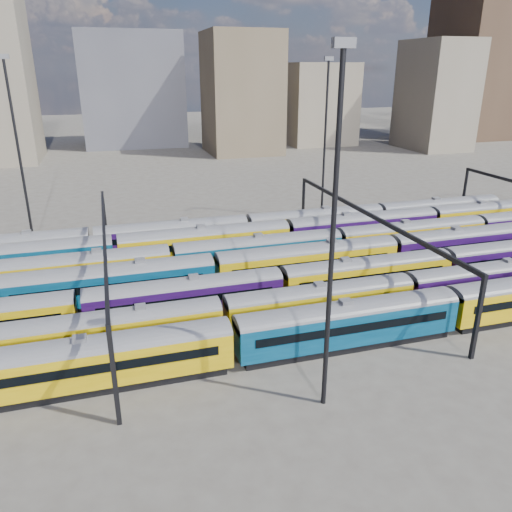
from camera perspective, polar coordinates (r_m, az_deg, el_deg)
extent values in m
plane|color=#47423C|center=(59.30, 3.49, -3.15)|extent=(500.00, 500.00, 0.00)
cube|color=black|center=(42.92, -17.08, -13.64)|extent=(19.82, 2.57, 0.73)
cube|color=#A98506|center=(41.92, -17.35, -11.51)|extent=(20.86, 3.02, 3.02)
cylinder|color=#4C4C51|center=(41.16, -17.57, -9.72)|extent=(20.86, 3.02, 3.02)
cube|color=black|center=(40.43, -17.39, -12.20)|extent=(18.36, 0.06, 0.78)
cube|color=black|center=(43.06, -17.41, -10.04)|extent=(18.36, 0.06, 0.78)
cube|color=slate|center=(40.77, -17.69, -8.74)|extent=(1.04, 0.94, 0.37)
cube|color=black|center=(47.06, 10.32, -9.72)|extent=(19.82, 2.57, 0.73)
cube|color=#042E48|center=(46.15, 10.46, -7.71)|extent=(20.86, 3.02, 3.02)
cylinder|color=#4C4C51|center=(45.46, 10.59, -6.03)|extent=(20.86, 3.02, 3.02)
cube|color=black|center=(44.80, 11.38, -8.17)|extent=(18.36, 0.06, 0.78)
cube|color=black|center=(47.19, 9.66, -6.49)|extent=(18.36, 0.06, 0.78)
cube|color=slate|center=(45.11, 10.65, -5.11)|extent=(1.04, 0.94, 0.37)
cube|color=black|center=(47.16, -15.73, -10.19)|extent=(18.19, 2.36, 0.67)
cube|color=#A98506|center=(46.32, -15.93, -8.35)|extent=(19.15, 2.78, 2.78)
cylinder|color=#4C4C51|center=(45.68, -16.10, -6.83)|extent=(19.15, 2.78, 2.78)
cube|color=black|center=(44.92, -15.92, -8.83)|extent=(16.85, 0.06, 0.72)
cube|color=black|center=(47.41, -16.02, -7.20)|extent=(16.85, 0.06, 0.72)
cube|color=slate|center=(45.35, -16.19, -6.00)|extent=(0.96, 0.86, 0.34)
cube|color=black|center=(50.78, 7.22, -7.17)|extent=(18.19, 2.36, 0.67)
cube|color=#A98506|center=(50.00, 7.31, -5.43)|extent=(19.15, 2.78, 2.78)
cylinder|color=#4C4C51|center=(49.41, 7.38, -3.98)|extent=(19.15, 2.78, 2.78)
cube|color=black|center=(48.71, 7.99, -5.76)|extent=(16.85, 0.06, 0.72)
cube|color=black|center=(51.02, 6.70, -4.43)|extent=(16.85, 0.06, 0.72)
cube|color=slate|center=(49.11, 7.42, -3.20)|extent=(0.96, 0.86, 0.34)
cube|color=black|center=(60.94, 24.55, -4.08)|extent=(18.19, 2.36, 0.67)
cube|color=#1A0633|center=(60.29, 24.79, -2.59)|extent=(19.15, 2.78, 2.78)
cylinder|color=#4C4C51|center=(59.80, 24.98, -1.37)|extent=(19.15, 2.78, 2.78)
cube|color=black|center=(59.22, 25.70, -2.80)|extent=(16.85, 0.06, 0.72)
cube|color=black|center=(61.13, 23.99, -1.82)|extent=(16.85, 0.06, 0.72)
cube|color=slate|center=(59.55, 25.09, -0.71)|extent=(0.96, 0.86, 0.34)
cube|color=black|center=(51.92, -7.92, -6.54)|extent=(18.86, 2.45, 0.69)
cube|color=#1A0633|center=(51.13, -8.02, -4.75)|extent=(19.86, 2.88, 2.88)
cylinder|color=#4C4C51|center=(50.54, -8.10, -3.28)|extent=(19.86, 2.88, 2.88)
cube|color=black|center=(49.68, -7.77, -5.09)|extent=(17.47, 0.06, 0.74)
cube|color=black|center=(52.30, -8.30, -3.75)|extent=(17.47, 0.06, 0.74)
cube|color=slate|center=(50.23, -8.15, -2.48)|extent=(0.99, 0.89, 0.35)
cube|color=black|center=(58.07, 12.44, -3.79)|extent=(18.86, 2.45, 0.69)
cube|color=#A98506|center=(57.37, 12.58, -2.16)|extent=(19.86, 2.88, 2.88)
cylinder|color=#4C4C51|center=(56.84, 12.69, -0.82)|extent=(19.86, 2.88, 2.88)
cube|color=black|center=(56.08, 13.31, -2.39)|extent=(17.47, 0.06, 0.74)
cube|color=black|center=(58.42, 11.92, -1.32)|extent=(17.47, 0.06, 0.74)
cube|color=slate|center=(56.57, 12.75, -0.10)|extent=(0.99, 0.89, 0.35)
cube|color=black|center=(70.19, 26.81, 0.59)|extent=(17.47, 0.06, 0.74)
cube|color=black|center=(56.02, -16.05, -5.03)|extent=(20.79, 2.70, 0.77)
cube|color=#042E48|center=(55.22, -16.25, -3.19)|extent=(21.88, 3.17, 3.17)
cylinder|color=#4C4C51|center=(54.62, -16.41, -1.67)|extent=(21.88, 3.17, 3.17)
cube|color=black|center=(53.59, -16.24, -3.49)|extent=(19.26, 0.06, 0.82)
cube|color=black|center=(56.56, -16.33, -2.20)|extent=(19.26, 0.06, 0.82)
cube|color=slate|center=(54.32, -16.50, -0.84)|extent=(1.09, 0.98, 0.38)
cube|color=black|center=(60.04, 5.85, -2.52)|extent=(20.79, 2.70, 0.77)
cube|color=#A98506|center=(59.30, 5.91, -0.77)|extent=(21.88, 3.17, 3.17)
cylinder|color=#4C4C51|center=(58.74, 5.97, 0.67)|extent=(21.88, 3.17, 3.17)
cube|color=black|center=(57.78, 6.53, -0.97)|extent=(19.26, 0.06, 0.82)
cube|color=black|center=(60.54, 5.35, 0.10)|extent=(19.26, 0.06, 0.82)
cube|color=slate|center=(58.46, 6.00, 1.45)|extent=(1.09, 0.98, 0.38)
cube|color=black|center=(71.29, 22.82, -0.29)|extent=(20.79, 2.70, 0.77)
cube|color=#1A0633|center=(70.66, 23.03, 1.20)|extent=(21.88, 3.17, 3.17)
cylinder|color=#4C4C51|center=(70.20, 23.21, 2.42)|extent=(21.88, 3.17, 3.17)
cube|color=black|center=(69.40, 23.89, 1.07)|extent=(19.26, 0.06, 0.82)
cube|color=black|center=(71.71, 22.29, 1.90)|extent=(19.26, 0.06, 0.82)
cube|color=slate|center=(69.96, 23.31, 3.08)|extent=(1.09, 0.98, 0.38)
cube|color=black|center=(60.77, -19.72, -3.41)|extent=(20.07, 2.60, 0.74)
cube|color=#A98506|center=(60.06, -19.94, -1.76)|extent=(21.13, 3.06, 3.06)
cylinder|color=#4C4C51|center=(59.52, -20.12, -0.39)|extent=(21.13, 3.06, 3.06)
cube|color=black|center=(58.48, -20.04, -1.98)|extent=(18.59, 0.06, 0.79)
cube|color=black|center=(61.37, -19.93, -0.91)|extent=(18.59, 0.06, 0.79)
cube|color=slate|center=(59.25, -20.21, 0.35)|extent=(1.06, 0.95, 0.37)
cube|color=black|center=(62.96, 0.31, -1.29)|extent=(20.07, 2.60, 0.74)
cube|color=#042E48|center=(62.27, 0.31, 0.33)|extent=(21.13, 3.06, 3.06)
cylinder|color=#4C4C51|center=(61.76, 0.32, 1.67)|extent=(21.13, 3.06, 3.06)
cube|color=black|center=(60.75, 0.74, 0.17)|extent=(18.59, 0.06, 0.79)
cube|color=black|center=(63.54, -0.09, 1.11)|extent=(18.59, 0.06, 0.79)
cube|color=slate|center=(61.50, 0.32, 2.38)|extent=(1.06, 0.95, 0.37)
cube|color=black|center=(71.96, 17.10, 0.62)|extent=(20.07, 2.60, 0.74)
cube|color=#A98506|center=(71.36, 17.26, 2.06)|extent=(21.13, 3.06, 3.06)
cylinder|color=#4C4C51|center=(70.91, 17.38, 3.23)|extent=(21.13, 3.06, 3.06)
cube|color=black|center=(70.04, 17.97, 1.95)|extent=(18.59, 0.06, 0.79)
cube|color=black|center=(72.48, 16.62, 2.71)|extent=(18.59, 0.06, 0.79)
cube|color=slate|center=(70.69, 17.45, 3.86)|extent=(1.06, 0.95, 0.37)
cube|color=black|center=(66.22, -25.44, -2.25)|extent=(21.06, 2.73, 0.78)
cube|color=#042E48|center=(65.53, -25.70, -0.64)|extent=(22.17, 3.22, 3.22)
cylinder|color=#4C4C51|center=(65.02, -25.92, 0.68)|extent=(22.17, 3.22, 3.22)
cube|color=black|center=(63.90, -25.95, -0.83)|extent=(19.51, 0.06, 0.83)
cube|color=black|center=(66.92, -25.57, 0.15)|extent=(19.51, 0.06, 0.83)
cube|color=slate|center=(64.77, -26.04, 1.39)|extent=(1.11, 1.00, 0.39)
cube|color=black|center=(66.20, -5.73, -0.25)|extent=(21.06, 2.73, 0.78)
cube|color=#A98506|center=(65.52, -5.79, 1.38)|extent=(22.17, 3.22, 3.22)
cylinder|color=#4C4C51|center=(65.01, -5.84, 2.71)|extent=(22.17, 3.22, 3.22)
cube|color=black|center=(63.88, -5.52, 1.24)|extent=(19.51, 0.06, 0.83)
cube|color=black|center=(66.91, -6.07, 2.13)|extent=(19.51, 0.06, 0.83)
cube|color=slate|center=(64.75, -5.87, 3.43)|extent=(1.11, 1.00, 0.39)
cube|color=black|center=(73.60, 11.93, 1.57)|extent=(21.06, 2.73, 0.78)
cube|color=#1A0633|center=(72.99, 12.04, 3.05)|extent=(22.17, 3.22, 3.22)
cylinder|color=#4C4C51|center=(72.53, 12.13, 4.26)|extent=(22.17, 3.22, 3.22)
cube|color=black|center=(71.52, 12.67, 2.96)|extent=(19.51, 0.06, 0.83)
cube|color=black|center=(74.24, 11.47, 3.70)|extent=(19.51, 0.06, 0.83)
cube|color=slate|center=(72.30, 12.18, 4.91)|extent=(1.11, 1.00, 0.39)
cube|color=black|center=(86.54, 25.36, 2.86)|extent=(21.06, 2.73, 0.78)
cube|color=#A98506|center=(86.02, 25.56, 4.13)|extent=(22.17, 3.22, 3.22)
cylinder|color=#4C4C51|center=(85.63, 25.72, 5.15)|extent=(22.17, 3.22, 3.22)
cube|color=black|center=(84.78, 26.31, 4.06)|extent=(19.51, 0.06, 0.83)
cube|color=black|center=(87.09, 24.90, 4.68)|extent=(19.51, 0.06, 0.83)
cube|color=slate|center=(85.44, 25.81, 5.71)|extent=(1.11, 1.00, 0.39)
cube|color=black|center=(71.21, -26.59, -0.92)|extent=(19.65, 2.55, 0.72)
cube|color=#A98506|center=(70.62, -26.83, 0.48)|extent=(20.68, 3.00, 3.00)
cylinder|color=#4C4C51|center=(70.18, -27.02, 1.63)|extent=(20.68, 3.00, 3.00)
cube|color=black|center=(69.10, -27.06, 0.35)|extent=(18.20, 0.06, 0.78)
cube|color=black|center=(71.93, -26.70, 1.15)|extent=(18.20, 0.06, 0.78)
cube|color=slate|center=(69.95, -27.13, 2.25)|extent=(1.03, 0.93, 0.36)
cube|color=black|center=(70.34, -9.40, 0.82)|extent=(19.65, 2.55, 0.72)
cube|color=#1A0633|center=(69.74, -9.49, 2.26)|extent=(20.68, 3.00, 3.00)
cylinder|color=#4C4C51|center=(69.29, -9.56, 3.44)|extent=(20.68, 3.00, 3.00)
cube|color=black|center=(68.20, -9.33, 2.16)|extent=(18.20, 0.06, 0.78)
cube|color=black|center=(71.07, -9.67, 2.90)|extent=(18.20, 0.06, 0.78)
cube|color=slate|center=(69.06, -9.60, 4.07)|extent=(1.03, 0.93, 0.36)
cube|color=black|center=(75.70, 6.76, 2.40)|extent=(19.65, 2.55, 0.72)
cube|color=#A98506|center=(75.15, 6.82, 3.74)|extent=(20.68, 3.00, 3.00)
cylinder|color=#4C4C51|center=(74.73, 6.86, 4.84)|extent=(20.68, 3.00, 3.00)
cube|color=black|center=(73.71, 7.29, 3.68)|extent=(18.20, 0.06, 0.78)
cube|color=black|center=(76.38, 6.38, 4.32)|extent=(18.20, 0.06, 0.78)
cube|color=slate|center=(74.51, 6.89, 5.43)|extent=(1.03, 0.93, 0.36)
cube|color=black|center=(86.14, 19.91, 3.54)|extent=(19.65, 2.55, 0.72)
cube|color=#1A0633|center=(85.65, 20.07, 4.73)|extent=(20.68, 3.00, 3.00)
cylinder|color=#4C4C51|center=(85.28, 20.19, 5.70)|extent=(20.68, 3.00, 3.00)
cube|color=black|center=(84.39, 20.69, 4.68)|extent=(18.20, 0.06, 0.78)
cube|color=black|center=(86.73, 19.51, 5.23)|extent=(18.20, 0.06, 0.78)
cube|color=slate|center=(85.09, 20.25, 6.22)|extent=(1.03, 0.93, 0.36)
cube|color=black|center=(36.71, -15.92, -13.07)|extent=(0.35, 0.35, 8.00)
cube|color=black|center=(73.58, -16.87, 4.06)|extent=(0.35, 0.35, 8.00)
cube|color=black|center=(53.33, -16.97, 2.16)|extent=(0.30, 40.00, 0.45)
cube|color=black|center=(46.78, 24.03, -6.46)|extent=(0.35, 0.35, 8.00)
cube|color=black|center=(79.09, 5.43, 5.99)|extent=(0.35, 0.35, 8.00)
cube|color=black|center=(60.70, 12.59, 4.77)|extent=(0.30, 40.00, 0.45)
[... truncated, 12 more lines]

